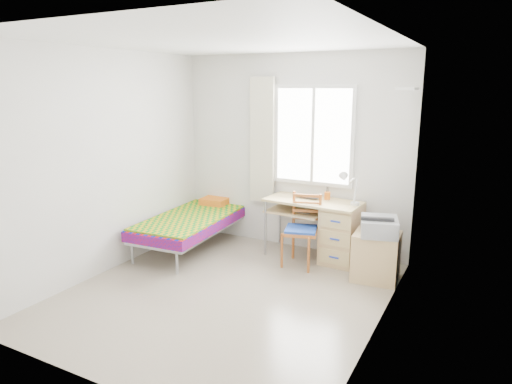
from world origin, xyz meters
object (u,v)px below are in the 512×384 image
(bed, at_px, (196,219))
(chair, at_px, (303,225))
(printer, at_px, (379,226))
(cabinet, at_px, (376,256))
(desk, at_px, (336,230))

(bed, relative_size, chair, 2.13)
(printer, bearing_deg, bed, 165.35)
(cabinet, relative_size, printer, 1.01)
(chair, distance_m, printer, 0.95)
(chair, relative_size, printer, 1.65)
(chair, distance_m, cabinet, 0.94)
(desk, relative_size, printer, 2.28)
(bed, xyz_separation_m, desk, (1.87, 0.39, 0.02))
(desk, xyz_separation_m, cabinet, (0.58, -0.34, -0.14))
(chair, height_order, printer, chair)
(bed, height_order, cabinet, bed)
(desk, height_order, printer, desk)
(desk, bearing_deg, bed, -164.44)
(bed, distance_m, desk, 1.91)
(desk, relative_size, cabinet, 2.25)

